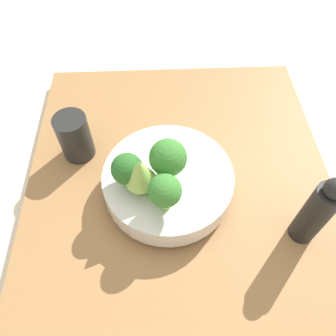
% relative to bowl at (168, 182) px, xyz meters
% --- Properties ---
extents(ground_plane, '(6.00, 6.00, 0.00)m').
position_rel_bowl_xyz_m(ground_plane, '(0.03, 0.02, -0.07)').
color(ground_plane, beige).
extents(table, '(0.82, 0.62, 0.04)m').
position_rel_bowl_xyz_m(table, '(0.03, 0.02, -0.05)').
color(table, '#9E7042').
rests_on(table, ground_plane).
extents(bowl, '(0.24, 0.24, 0.06)m').
position_rel_bowl_xyz_m(bowl, '(0.00, 0.00, 0.00)').
color(bowl, silver).
rests_on(bowl, table).
extents(broccoli_floret_right, '(0.06, 0.06, 0.08)m').
position_rel_bowl_xyz_m(broccoli_floret_right, '(0.07, -0.01, 0.08)').
color(broccoli_floret_right, '#7AB256').
rests_on(broccoli_floret_right, bowl).
extents(broccoli_floret_center, '(0.07, 0.07, 0.08)m').
position_rel_bowl_xyz_m(broccoli_floret_center, '(-0.00, -0.00, 0.07)').
color(broccoli_floret_center, '#7AB256').
rests_on(broccoli_floret_center, bowl).
extents(broccoli_floret_front, '(0.06, 0.06, 0.07)m').
position_rel_bowl_xyz_m(broccoli_floret_front, '(0.01, -0.07, 0.07)').
color(broccoli_floret_front, '#6BA34C').
rests_on(broccoli_floret_front, bowl).
extents(romanesco_piece_near, '(0.05, 0.05, 0.09)m').
position_rel_bowl_xyz_m(romanesco_piece_near, '(0.03, -0.05, 0.08)').
color(romanesco_piece_near, '#609347').
rests_on(romanesco_piece_near, bowl).
extents(cup, '(0.07, 0.07, 0.10)m').
position_rel_bowl_xyz_m(cup, '(-0.11, -0.19, 0.02)').
color(cup, black).
rests_on(cup, table).
extents(pepper_mill, '(0.04, 0.04, 0.17)m').
position_rel_bowl_xyz_m(pepper_mill, '(0.10, 0.24, 0.05)').
color(pepper_mill, black).
rests_on(pepper_mill, table).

